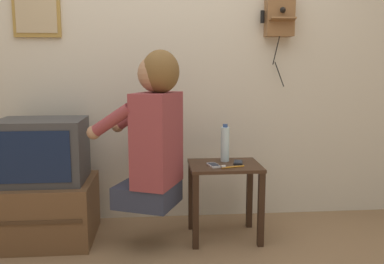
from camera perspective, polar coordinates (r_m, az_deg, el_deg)
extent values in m
cube|color=beige|center=(3.13, -3.67, 10.89)|extent=(6.80, 0.05, 2.55)
cube|color=#382316|center=(2.78, 4.62, -4.73)|extent=(0.48, 0.38, 0.02)
cube|color=black|center=(2.67, 0.50, -11.13)|extent=(0.04, 0.04, 0.50)
cube|color=black|center=(2.74, 9.67, -10.71)|extent=(0.04, 0.04, 0.50)
cube|color=black|center=(2.99, -0.12, -8.95)|extent=(0.04, 0.04, 0.50)
cube|color=black|center=(3.05, 8.07, -8.64)|extent=(0.04, 0.04, 0.50)
cube|color=#2D3347|center=(2.67, -6.25, -8.66)|extent=(0.47, 0.46, 0.14)
cube|color=brown|center=(2.56, -4.92, -1.04)|extent=(0.34, 0.42, 0.59)
sphere|color=#A37556|center=(2.52, -5.04, 8.14)|extent=(0.23, 0.23, 0.23)
ellipsoid|color=brown|center=(2.51, -4.44, 8.46)|extent=(0.31, 0.31, 0.26)
cylinder|color=brown|center=(2.51, -11.28, 1.56)|extent=(0.30, 0.18, 0.22)
cylinder|color=brown|center=(2.78, -8.18, 2.34)|extent=(0.30, 0.18, 0.22)
sphere|color=#A37556|center=(2.58, -13.64, -0.06)|extent=(0.09, 0.09, 0.09)
sphere|color=#A37556|center=(2.84, -10.40, 0.86)|extent=(0.09, 0.09, 0.09)
cube|color=brown|center=(3.00, -19.76, -10.29)|extent=(0.64, 0.55, 0.41)
cube|color=#432E1C|center=(2.74, -21.28, -11.76)|extent=(0.58, 0.01, 0.02)
cube|color=#38383A|center=(2.90, -20.29, -2.44)|extent=(0.56, 0.43, 0.42)
cube|color=#0C1938|center=(2.70, -21.50, -3.34)|extent=(0.46, 0.01, 0.33)
cube|color=brown|center=(3.21, 12.18, 15.78)|extent=(0.21, 0.11, 0.32)
cube|color=brown|center=(3.12, 12.63, 15.23)|extent=(0.19, 0.07, 0.03)
cone|color=black|center=(3.11, 12.78, 16.42)|extent=(0.04, 0.05, 0.04)
cylinder|color=black|center=(3.17, 9.87, 15.64)|extent=(0.03, 0.03, 0.09)
cylinder|color=black|center=(3.17, 11.75, 11.20)|extent=(0.04, 0.04, 0.22)
cylinder|color=black|center=(3.18, 12.16, 7.93)|extent=(0.07, 0.06, 0.19)
cube|color=olive|center=(3.24, -21.02, 16.06)|extent=(0.33, 0.02, 0.42)
cube|color=tan|center=(3.22, -21.09, 16.09)|extent=(0.29, 0.01, 0.36)
cube|color=silver|center=(2.72, 3.04, -4.67)|extent=(0.09, 0.13, 0.01)
cube|color=black|center=(2.72, 3.04, -4.54)|extent=(0.07, 0.11, 0.00)
cube|color=black|center=(2.81, 6.50, -4.25)|extent=(0.09, 0.13, 0.01)
cube|color=black|center=(2.81, 6.50, -4.13)|extent=(0.07, 0.11, 0.00)
cylinder|color=silver|center=(2.84, 4.65, -1.73)|extent=(0.06, 0.06, 0.24)
cylinder|color=#2D4C8C|center=(2.82, 4.69, 0.90)|extent=(0.03, 0.03, 0.02)
cylinder|color=orange|center=(2.68, 5.76, -4.90)|extent=(0.16, 0.05, 0.01)
cube|color=white|center=(2.65, 4.43, -4.80)|extent=(0.03, 0.02, 0.01)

